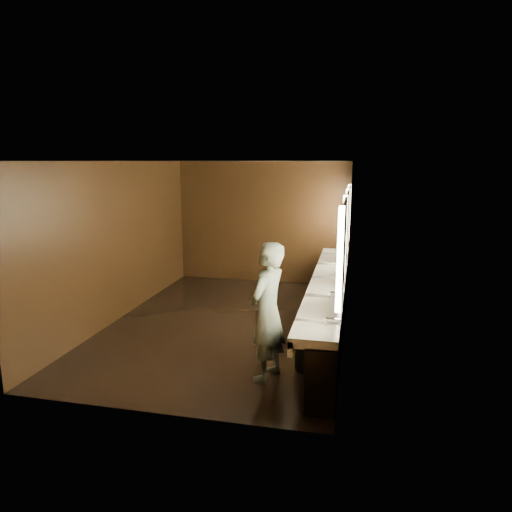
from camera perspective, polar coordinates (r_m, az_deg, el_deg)
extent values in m
plane|color=black|center=(8.13, -3.52, -8.38)|extent=(6.00, 6.00, 0.00)
cube|color=#2D2D2B|center=(7.64, -3.78, 11.75)|extent=(4.00, 6.00, 0.02)
cube|color=black|center=(10.65, 0.81, 4.21)|extent=(4.00, 0.02, 2.80)
cube|color=black|center=(5.03, -13.13, -4.69)|extent=(4.00, 0.02, 2.80)
cube|color=black|center=(8.53, -16.68, 1.83)|extent=(0.02, 6.00, 2.80)
cube|color=black|center=(7.47, 11.27, 0.75)|extent=(0.02, 6.00, 2.80)
cube|color=black|center=(7.72, 9.63, -6.46)|extent=(0.36, 5.40, 0.81)
cube|color=white|center=(7.60, 9.03, -3.24)|extent=(0.55, 5.40, 0.12)
cube|color=white|center=(7.64, 7.17, -3.73)|extent=(0.06, 5.40, 0.18)
cylinder|color=silver|center=(5.45, 9.59, -7.77)|extent=(0.18, 0.04, 0.04)
cylinder|color=silver|center=(6.50, 10.10, -4.58)|extent=(0.18, 0.04, 0.04)
cylinder|color=silver|center=(7.56, 10.46, -2.28)|extent=(0.18, 0.04, 0.04)
cylinder|color=silver|center=(8.63, 10.74, -0.54)|extent=(0.18, 0.04, 0.04)
cylinder|color=silver|center=(9.71, 10.95, 0.81)|extent=(0.18, 0.04, 0.04)
cube|color=#FFF0BE|center=(5.05, 10.44, -0.40)|extent=(0.06, 0.22, 1.15)
cube|color=white|center=(5.83, 10.88, 1.21)|extent=(0.03, 1.32, 1.15)
cube|color=#FFF0BE|center=(6.62, 10.96, 2.44)|extent=(0.06, 0.23, 1.15)
cube|color=white|center=(7.41, 11.26, 3.41)|extent=(0.03, 1.32, 1.15)
cube|color=#FFF0BE|center=(8.21, 11.29, 4.19)|extent=(0.06, 0.23, 1.15)
cube|color=white|center=(9.00, 11.50, 4.83)|extent=(0.03, 1.32, 1.15)
cube|color=#FFF0BE|center=(9.80, 11.51, 5.38)|extent=(0.06, 0.22, 1.15)
imported|color=#8FC6D6|center=(5.88, 1.41, -6.98)|extent=(0.62, 0.76, 1.82)
cylinder|color=black|center=(6.38, 6.64, -11.44)|extent=(0.42, 0.42, 0.59)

